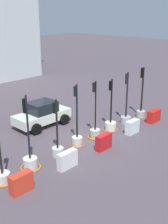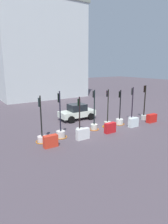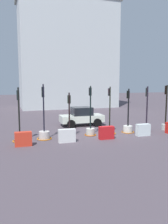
% 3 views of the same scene
% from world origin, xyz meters
% --- Properties ---
extents(ground_plane, '(120.00, 120.00, 0.00)m').
position_xyz_m(ground_plane, '(0.00, 0.00, 0.00)').
color(ground_plane, '#50454D').
extents(traffic_light_0, '(0.97, 0.97, 3.55)m').
position_xyz_m(traffic_light_0, '(-5.72, -0.09, 0.54)').
color(traffic_light_0, silver).
rests_on(traffic_light_0, ground_plane).
extents(traffic_light_1, '(1.01, 1.01, 3.75)m').
position_xyz_m(traffic_light_1, '(-4.11, -0.02, 0.52)').
color(traffic_light_1, beige).
rests_on(traffic_light_1, ground_plane).
extents(traffic_light_2, '(0.63, 0.63, 3.16)m').
position_xyz_m(traffic_light_2, '(-2.34, -0.07, 0.63)').
color(traffic_light_2, beige).
rests_on(traffic_light_2, ground_plane).
extents(traffic_light_3, '(0.86, 0.86, 3.61)m').
position_xyz_m(traffic_light_3, '(-0.71, 0.07, 0.58)').
color(traffic_light_3, beige).
rests_on(traffic_light_3, ground_plane).
extents(traffic_light_4, '(0.92, 0.92, 3.55)m').
position_xyz_m(traffic_light_4, '(0.81, 0.01, 0.47)').
color(traffic_light_4, '#ACAF9F').
rests_on(traffic_light_4, ground_plane).
extents(traffic_light_5, '(0.99, 0.99, 3.39)m').
position_xyz_m(traffic_light_5, '(2.39, 0.05, 0.51)').
color(traffic_light_5, silver).
rests_on(traffic_light_5, ground_plane).
extents(traffic_light_6, '(0.70, 0.70, 3.56)m').
position_xyz_m(traffic_light_6, '(4.02, -0.00, 0.65)').
color(traffic_light_6, '#ADAAB0').
rests_on(traffic_light_6, ground_plane).
extents(traffic_light_7, '(0.62, 0.62, 3.65)m').
position_xyz_m(traffic_light_7, '(5.77, -0.10, 0.77)').
color(traffic_light_7, '#B0B5B0').
rests_on(traffic_light_7, ground_plane).
extents(construction_barrier_0, '(1.02, 0.44, 0.88)m').
position_xyz_m(construction_barrier_0, '(-5.59, -1.34, 0.44)').
color(construction_barrier_0, red).
rests_on(construction_barrier_0, ground_plane).
extents(construction_barrier_1, '(1.11, 0.38, 0.87)m').
position_xyz_m(construction_barrier_1, '(-2.85, -1.34, 0.43)').
color(construction_barrier_1, white).
rests_on(construction_barrier_1, ground_plane).
extents(construction_barrier_2, '(1.04, 0.39, 0.88)m').
position_xyz_m(construction_barrier_2, '(-0.07, -1.38, 0.44)').
color(construction_barrier_2, red).
rests_on(construction_barrier_2, ground_plane).
extents(construction_barrier_3, '(1.03, 0.43, 0.86)m').
position_xyz_m(construction_barrier_3, '(2.88, -1.31, 0.43)').
color(construction_barrier_3, silver).
rests_on(construction_barrier_3, ground_plane).
extents(car_white_van, '(3.86, 2.12, 1.67)m').
position_xyz_m(car_white_van, '(-0.15, 3.85, 0.82)').
color(car_white_van, silver).
rests_on(car_white_van, ground_plane).
extents(building_main_facade, '(15.02, 7.15, 16.43)m').
position_xyz_m(building_main_facade, '(2.73, 19.68, 8.24)').
color(building_main_facade, silver).
rests_on(building_main_facade, ground_plane).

